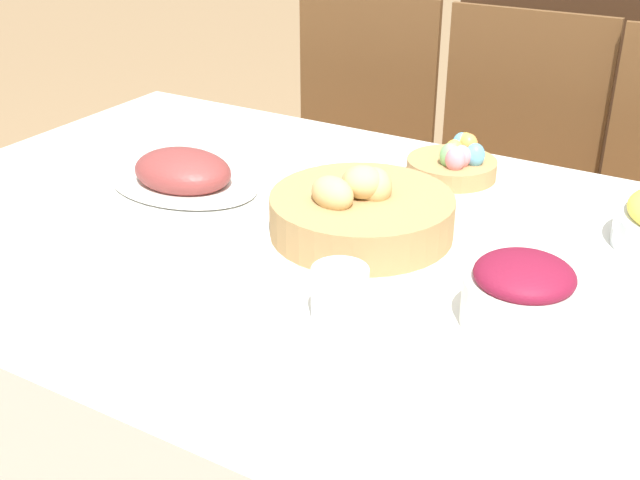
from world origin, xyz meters
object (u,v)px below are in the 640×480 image
object	(u,v)px
ham_platter	(183,174)
spoon	(250,353)
egg_basket	(455,162)
drinking_cup	(340,294)
fork	(74,290)
butter_dish	(76,222)
chair_far_left	(346,160)
dinner_plate	(148,315)
beet_salad_bowl	(522,294)
chair_far_center	(502,192)
knife	(231,346)
bread_basket	(361,210)

from	to	relation	value
ham_platter	spoon	xyz separation A→B (m)	(0.42, -0.39, -0.02)
egg_basket	drinking_cup	bearing A→B (deg)	-83.91
ham_platter	spoon	distance (m)	0.58
spoon	drinking_cup	world-z (taller)	drinking_cup
fork	spoon	size ratio (longest dim) A/B	1.00
butter_dish	chair_far_left	bearing A→B (deg)	92.44
butter_dish	ham_platter	bearing A→B (deg)	81.77
egg_basket	dinner_plate	bearing A→B (deg)	-103.60
ham_platter	beet_salad_bowl	size ratio (longest dim) A/B	1.92
ham_platter	chair_far_center	bearing A→B (deg)	64.49
chair_far_left	drinking_cup	size ratio (longest dim) A/B	11.92
chair_far_left	fork	distance (m)	1.21
egg_basket	butter_dish	world-z (taller)	egg_basket
butter_dish	beet_salad_bowl	bearing A→B (deg)	7.03
dinner_plate	butter_dish	world-z (taller)	butter_dish
beet_salad_bowl	drinking_cup	size ratio (longest dim) A/B	2.02
egg_basket	beet_salad_bowl	xyz separation A→B (m)	(0.28, -0.46, 0.02)
chair_far_center	knife	xyz separation A→B (m)	(0.02, -1.18, 0.23)
dinner_plate	butter_dish	distance (m)	0.32
drinking_cup	beet_salad_bowl	bearing A→B (deg)	26.42
drinking_cup	dinner_plate	bearing A→B (deg)	-149.91
knife	butter_dish	bearing A→B (deg)	160.57
fork	knife	size ratio (longest dim) A/B	1.00
spoon	bread_basket	bearing A→B (deg)	96.48
fork	drinking_cup	bearing A→B (deg)	19.52
bread_basket	beet_salad_bowl	xyz separation A→B (m)	(0.32, -0.14, 0.01)
bread_basket	spoon	size ratio (longest dim) A/B	1.82
beet_salad_bowl	spoon	bearing A→B (deg)	-138.77
chair_far_center	bread_basket	size ratio (longest dim) A/B	3.07
bread_basket	beet_salad_bowl	bearing A→B (deg)	-24.25
ham_platter	dinner_plate	bearing A→B (deg)	-56.96
drinking_cup	butter_dish	xyz separation A→B (m)	(-0.52, 0.02, -0.02)
fork	chair_far_center	bearing A→B (deg)	77.16
knife	egg_basket	bearing A→B (deg)	87.62
egg_basket	dinner_plate	world-z (taller)	egg_basket
chair_far_center	drinking_cup	world-z (taller)	chair_far_center
knife	drinking_cup	world-z (taller)	drinking_cup
egg_basket	beet_salad_bowl	distance (m)	0.53
drinking_cup	butter_dish	world-z (taller)	drinking_cup
drinking_cup	chair_far_left	bearing A→B (deg)	118.20
bread_basket	fork	size ratio (longest dim) A/B	1.82
ham_platter	knife	world-z (taller)	ham_platter
dinner_plate	fork	world-z (taller)	dinner_plate
ham_platter	drinking_cup	world-z (taller)	drinking_cup
spoon	dinner_plate	bearing A→B (deg)	-179.83
chair_far_center	dinner_plate	size ratio (longest dim) A/B	4.02
beet_salad_bowl	fork	bearing A→B (deg)	-157.75
chair_far_left	dinner_plate	distance (m)	1.24
fork	butter_dish	xyz separation A→B (m)	(-0.15, 0.15, 0.01)
bread_basket	knife	distance (m)	0.39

